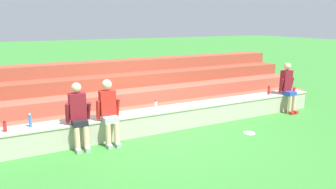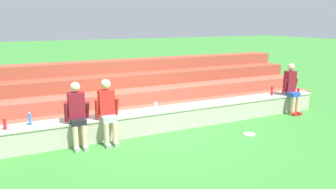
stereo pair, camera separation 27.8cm
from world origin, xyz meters
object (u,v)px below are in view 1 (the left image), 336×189
(person_center, at_px, (288,86))
(frisbee, at_px, (249,133))
(person_far_left, at_px, (79,114))
(water_bottle_mid_left, at_px, (269,90))
(water_bottle_mid_right, at_px, (30,121))
(water_bottle_near_right, at_px, (5,127))
(person_left_of_center, at_px, (109,110))
(water_bottle_center_gap, at_px, (156,105))
(plastic_cup_left_end, at_px, (294,89))

(person_center, xyz_separation_m, frisbee, (-2.23, -0.95, -0.75))
(person_far_left, bearing_deg, water_bottle_mid_left, 2.67)
(person_far_left, distance_m, water_bottle_mid_right, 0.96)
(person_far_left, bearing_deg, water_bottle_mid_right, 161.58)
(water_bottle_near_right, bearing_deg, person_left_of_center, -6.98)
(person_far_left, xyz_separation_m, person_center, (5.98, 0.01, 0.02))
(water_bottle_center_gap, relative_size, plastic_cup_left_end, 2.01)
(person_far_left, xyz_separation_m, plastic_cup_left_end, (6.53, 0.25, -0.17))
(person_left_of_center, bearing_deg, water_bottle_mid_left, 3.28)
(person_far_left, height_order, person_center, person_center)
(person_left_of_center, relative_size, water_bottle_mid_right, 5.05)
(person_left_of_center, height_order, frisbee, person_left_of_center)
(water_bottle_center_gap, bearing_deg, person_center, -4.25)
(water_bottle_mid_left, bearing_deg, person_left_of_center, -176.72)
(water_bottle_near_right, bearing_deg, person_center, -1.68)
(person_far_left, xyz_separation_m, water_bottle_near_right, (-1.36, 0.22, -0.12))
(person_left_of_center, relative_size, plastic_cup_left_end, 12.91)
(person_left_of_center, relative_size, water_bottle_near_right, 6.64)
(water_bottle_mid_right, height_order, water_bottle_mid_left, water_bottle_mid_right)
(water_bottle_mid_left, bearing_deg, person_center, -27.45)
(person_far_left, xyz_separation_m, water_bottle_mid_left, (5.50, 0.26, -0.09))
(plastic_cup_left_end, bearing_deg, person_far_left, -177.81)
(water_bottle_center_gap, bearing_deg, person_left_of_center, -165.21)
(person_center, height_order, frisbee, person_center)
(person_left_of_center, xyz_separation_m, water_bottle_mid_left, (4.87, 0.28, -0.10))
(person_center, xyz_separation_m, water_bottle_center_gap, (-4.09, 0.30, -0.14))
(person_center, height_order, plastic_cup_left_end, person_center)
(water_bottle_mid_right, bearing_deg, water_bottle_center_gap, 0.19)
(water_bottle_near_right, relative_size, plastic_cup_left_end, 1.95)
(person_far_left, relative_size, frisbee, 5.06)
(person_far_left, distance_m, water_bottle_center_gap, 1.92)
(water_bottle_center_gap, height_order, plastic_cup_left_end, water_bottle_center_gap)
(person_center, bearing_deg, person_left_of_center, -179.69)
(person_far_left, bearing_deg, person_left_of_center, -2.07)
(person_far_left, xyz_separation_m, frisbee, (3.75, -0.95, -0.73))
(water_bottle_mid_left, xyz_separation_m, frisbee, (-1.75, -1.20, -0.64))
(water_bottle_near_right, height_order, plastic_cup_left_end, water_bottle_near_right)
(person_left_of_center, bearing_deg, person_center, 0.31)
(water_bottle_center_gap, height_order, water_bottle_near_right, water_bottle_center_gap)
(person_left_of_center, bearing_deg, water_bottle_center_gap, 14.79)
(water_bottle_mid_left, height_order, frisbee, water_bottle_mid_left)
(person_far_left, relative_size, person_center, 0.97)
(water_bottle_mid_left, bearing_deg, plastic_cup_left_end, -0.38)
(person_left_of_center, height_order, water_bottle_mid_right, person_left_of_center)
(water_bottle_near_right, bearing_deg, person_far_left, -9.22)
(person_far_left, distance_m, plastic_cup_left_end, 6.54)
(person_left_of_center, xyz_separation_m, water_bottle_center_gap, (1.26, 0.33, -0.13))
(person_left_of_center, bearing_deg, water_bottle_near_right, 173.02)
(water_bottle_mid_right, bearing_deg, person_center, -2.45)
(person_far_left, distance_m, person_left_of_center, 0.63)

